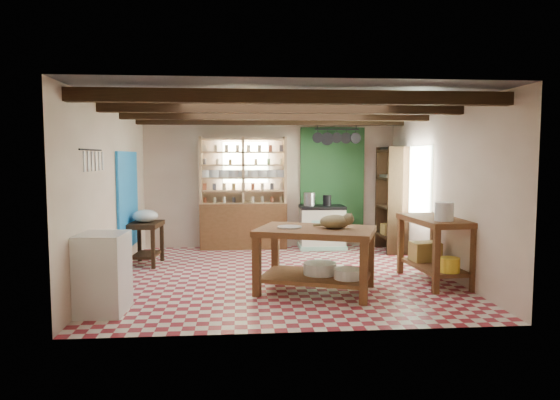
{
  "coord_description": "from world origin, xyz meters",
  "views": [
    {
      "loc": [
        -0.64,
        -7.5,
        1.82
      ],
      "look_at": [
        0.01,
        0.3,
        1.13
      ],
      "focal_mm": 32.0,
      "sensor_mm": 36.0,
      "label": 1
    }
  ],
  "objects": [
    {
      "name": "enamel_bowl",
      "position": [
        -2.2,
        0.94,
        0.83
      ],
      "size": [
        0.45,
        0.45,
        0.21
      ],
      "primitive_type": "ellipsoid",
      "rotation": [
        0.0,
        0.0,
        -0.08
      ],
      "color": "silver",
      "rests_on": "prep_table"
    },
    {
      "name": "utensil_rail",
      "position": [
        -2.44,
        -1.2,
        1.78
      ],
      "size": [
        0.06,
        0.9,
        0.28
      ],
      "primitive_type": "cube",
      "color": "black",
      "rests_on": "wall_left"
    },
    {
      "name": "floor",
      "position": [
        0.0,
        0.0,
        -0.01
      ],
      "size": [
        5.0,
        5.0,
        0.02
      ],
      "primitive_type": "cube",
      "color": "maroon",
      "rests_on": "ground"
    },
    {
      "name": "ceiling",
      "position": [
        0.0,
        0.0,
        2.6
      ],
      "size": [
        5.0,
        5.0,
        0.02
      ],
      "primitive_type": "cube",
      "color": "#4D4D53",
      "rests_on": "wall_back"
    },
    {
      "name": "tall_rack",
      "position": [
        2.28,
        1.8,
        1.0
      ],
      "size": [
        0.4,
        0.86,
        2.0
      ],
      "primitive_type": "cube",
      "color": "black",
      "rests_on": "floor"
    },
    {
      "name": "basin_small",
      "position": [
        0.77,
        -1.2,
        0.29
      ],
      "size": [
        0.48,
        0.48,
        0.13
      ],
      "primitive_type": "cylinder",
      "rotation": [
        0.0,
        0.0,
        -0.35
      ],
      "color": "silver",
      "rests_on": "work_table"
    },
    {
      "name": "white_cabinet",
      "position": [
        -2.22,
        -1.64,
        0.47
      ],
      "size": [
        0.55,
        0.65,
        0.93
      ],
      "primitive_type": "cube",
      "rotation": [
        0.0,
        0.0,
        -0.05
      ],
      "color": "silver",
      "rests_on": "floor"
    },
    {
      "name": "pot_rack",
      "position": [
        1.25,
        2.05,
        2.18
      ],
      "size": [
        0.86,
        0.12,
        0.36
      ],
      "primitive_type": "cube",
      "color": "black",
      "rests_on": "ceiling"
    },
    {
      "name": "right_counter",
      "position": [
        2.18,
        -0.59,
        0.47
      ],
      "size": [
        0.75,
        1.36,
        0.94
      ],
      "primitive_type": "cube",
      "rotation": [
        0.0,
        0.0,
        0.07
      ],
      "color": "brown",
      "rests_on": "floor"
    },
    {
      "name": "wicker_basket",
      "position": [
        2.16,
        -0.29,
        0.39
      ],
      "size": [
        0.43,
        0.35,
        0.28
      ],
      "primitive_type": "cube",
      "rotation": [
        0.0,
        0.0,
        0.07
      ],
      "color": "#A58642",
      "rests_on": "right_counter"
    },
    {
      "name": "cat",
      "position": [
        0.64,
        -0.99,
        0.95
      ],
      "size": [
        0.46,
        0.38,
        0.18
      ],
      "primitive_type": "ellipsoid",
      "rotation": [
        0.0,
        0.0,
        -0.18
      ],
      "color": "#928155",
      "rests_on": "work_table"
    },
    {
      "name": "work_table",
      "position": [
        0.39,
        -0.95,
        0.43
      ],
      "size": [
        1.78,
        1.48,
        0.86
      ],
      "primitive_type": "cube",
      "rotation": [
        0.0,
        0.0,
        -0.35
      ],
      "color": "brown",
      "rests_on": "floor"
    },
    {
      "name": "wall_front",
      "position": [
        0.0,
        -2.5,
        1.3
      ],
      "size": [
        5.0,
        0.04,
        2.6
      ],
      "primitive_type": "cube",
      "color": "beige",
      "rests_on": "floor"
    },
    {
      "name": "shelving_unit",
      "position": [
        -0.55,
        2.31,
        1.1
      ],
      "size": [
        1.7,
        0.34,
        2.2
      ],
      "primitive_type": "cube",
      "color": "tan",
      "rests_on": "floor"
    },
    {
      "name": "yellow_tub",
      "position": [
        2.21,
        -1.04,
        0.35
      ],
      "size": [
        0.29,
        0.29,
        0.2
      ],
      "primitive_type": "cylinder",
      "rotation": [
        0.0,
        0.0,
        0.07
      ],
      "color": "gold",
      "rests_on": "right_counter"
    },
    {
      "name": "kettle_left",
      "position": [
        0.74,
        2.15,
        0.98
      ],
      "size": [
        0.23,
        0.23,
        0.26
      ],
      "primitive_type": "cylinder",
      "rotation": [
        0.0,
        0.0,
        -0.01
      ],
      "color": "#B4B5BD",
      "rests_on": "stove"
    },
    {
      "name": "basin_large",
      "position": [
        0.45,
        -0.92,
        0.31
      ],
      "size": [
        0.57,
        0.57,
        0.16
      ],
      "primitive_type": "cylinder",
      "rotation": [
        0.0,
        0.0,
        -0.35
      ],
      "color": "silver",
      "rests_on": "work_table"
    },
    {
      "name": "wall_back",
      "position": [
        0.0,
        2.5,
        1.3
      ],
      "size": [
        5.0,
        0.04,
        2.6
      ],
      "primitive_type": "cube",
      "color": "beige",
      "rests_on": "floor"
    },
    {
      "name": "white_bucket",
      "position": [
        2.16,
        -0.94,
        1.07
      ],
      "size": [
        0.27,
        0.27,
        0.25
      ],
      "primitive_type": "cylinder",
      "rotation": [
        0.0,
        0.0,
        0.07
      ],
      "color": "silver",
      "rests_on": "right_counter"
    },
    {
      "name": "blue_wall_patch",
      "position": [
        -2.47,
        0.9,
        1.1
      ],
      "size": [
        0.04,
        1.4,
        1.6
      ],
      "primitive_type": "cube",
      "color": "#1C7DD4",
      "rests_on": "wall_left"
    },
    {
      "name": "green_wall_patch",
      "position": [
        1.25,
        2.47,
        1.25
      ],
      "size": [
        1.3,
        0.04,
        2.3
      ],
      "primitive_type": "cube",
      "color": "#205025",
      "rests_on": "wall_back"
    },
    {
      "name": "kettle_right",
      "position": [
        1.09,
        2.15,
        0.96
      ],
      "size": [
        0.17,
        0.17,
        0.21
      ],
      "primitive_type": "cylinder",
      "rotation": [
        0.0,
        0.0,
        -0.01
      ],
      "color": "black",
      "rests_on": "stove"
    },
    {
      "name": "window_back",
      "position": [
        -0.5,
        2.48,
        1.7
      ],
      "size": [
        0.9,
        0.02,
        0.8
      ],
      "primitive_type": "cube",
      "color": "white",
      "rests_on": "wall_back"
    },
    {
      "name": "steel_tray",
      "position": [
        0.04,
        -0.87,
        0.87
      ],
      "size": [
        0.43,
        0.43,
        0.02
      ],
      "primitive_type": "cylinder",
      "rotation": [
        0.0,
        0.0,
        -0.35
      ],
      "color": "#B4B5BD",
      "rests_on": "work_table"
    },
    {
      "name": "ceiling_beams",
      "position": [
        0.0,
        0.0,
        2.48
      ],
      "size": [
        5.0,
        3.8,
        0.15
      ],
      "primitive_type": "cube",
      "color": "black",
      "rests_on": "ceiling"
    },
    {
      "name": "stove",
      "position": [
        0.99,
        2.15,
        0.43
      ],
      "size": [
        0.88,
        0.6,
        0.85
      ],
      "primitive_type": "cube",
      "rotation": [
        0.0,
        0.0,
        -0.01
      ],
      "color": "beige",
      "rests_on": "floor"
    },
    {
      "name": "prep_table",
      "position": [
        -2.2,
        0.94,
        0.36
      ],
      "size": [
        0.55,
        0.75,
        0.72
      ],
      "primitive_type": "cube",
      "rotation": [
        0.0,
        0.0,
        -0.08
      ],
      "color": "black",
      "rests_on": "floor"
    },
    {
      "name": "wall_left",
      "position": [
        -2.5,
        0.0,
        1.3
      ],
      "size": [
        0.04,
        5.0,
        2.6
      ],
      "primitive_type": "cube",
      "color": "beige",
      "rests_on": "floor"
    },
    {
      "name": "wall_right",
      "position": [
        2.5,
        0.0,
        1.3
      ],
      "size": [
        0.04,
        5.0,
        2.6
      ],
      "primitive_type": "cube",
      "color": "beige",
      "rests_on": "floor"
    },
    {
      "name": "window_right",
      "position": [
        2.48,
        1.0,
        1.4
      ],
      "size": [
        0.02,
        1.3,
        1.2
      ],
      "primitive_type": "cube",
      "color": "white",
      "rests_on": "wall_right"
    }
  ]
}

